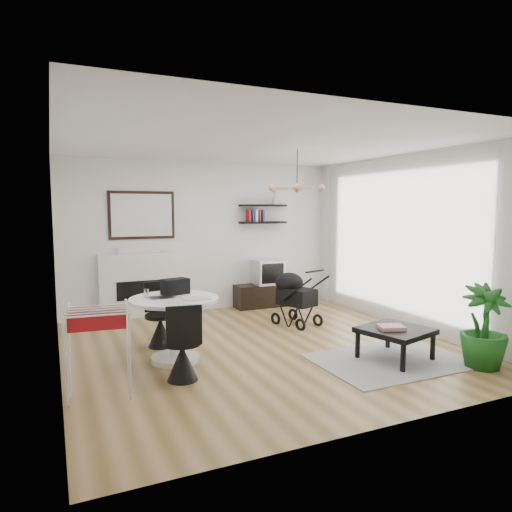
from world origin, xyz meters
name	(u,v)px	position (x,y,z in m)	size (l,w,h in m)	color
floor	(261,347)	(0.00, 0.00, 0.00)	(5.00, 5.00, 0.00)	brown
ceiling	(261,144)	(0.00, 0.00, 2.70)	(5.00, 5.00, 0.00)	white
wall_back	(203,237)	(0.00, 2.50, 1.35)	(5.00, 5.00, 0.00)	white
wall_left	(55,256)	(-2.50, 0.00, 1.35)	(5.00, 5.00, 0.00)	white
wall_right	(408,242)	(2.50, 0.00, 1.35)	(5.00, 5.00, 0.00)	white
sheer_curtain	(394,241)	(2.40, 0.20, 1.35)	(0.04, 3.60, 2.60)	white
fireplace	(144,277)	(-1.10, 2.42, 0.69)	(1.50, 0.17, 2.16)	white
shelf_lower	(263,222)	(1.14, 2.37, 1.60)	(0.90, 0.25, 0.04)	black
shelf_upper	(263,205)	(1.14, 2.37, 1.92)	(0.90, 0.25, 0.04)	black
pendant_lamp	(297,188)	(0.70, 0.30, 2.15)	(0.90, 0.90, 0.10)	tan
tv_console	(265,295)	(1.14, 2.29, 0.22)	(1.15, 0.40, 0.43)	black
crt_tv	(268,272)	(1.19, 2.29, 0.66)	(0.53, 0.46, 0.46)	silver
dining_table	(174,319)	(-1.21, -0.08, 0.52)	(1.08, 1.08, 0.79)	white
laptop	(163,298)	(-1.34, -0.10, 0.80)	(0.30, 0.19, 0.02)	black
black_bag	(175,286)	(-1.13, 0.14, 0.89)	(0.32, 0.19, 0.19)	black
newspaper	(196,298)	(-0.98, -0.25, 0.79)	(0.31, 0.26, 0.01)	white
drinking_glass	(146,293)	(-1.50, 0.09, 0.84)	(0.06, 0.06, 0.10)	white
chair_far	(160,326)	(-1.23, 0.60, 0.27)	(0.41, 0.43, 0.87)	black
chair_near	(183,356)	(-1.29, -0.75, 0.27)	(0.42, 0.44, 0.87)	black
drying_rack	(99,351)	(-2.16, -0.87, 0.48)	(0.66, 0.62, 0.90)	white
stroller	(294,300)	(1.00, 0.89, 0.40)	(0.68, 0.85, 0.93)	black
rug	(391,360)	(1.21, -1.17, 0.01)	(1.82, 1.31, 0.01)	#979797
coffee_table	(395,332)	(1.29, -1.15, 0.35)	(0.92, 0.92, 0.39)	black
magazines	(391,327)	(1.22, -1.16, 0.42)	(0.30, 0.24, 0.04)	#CC333C
potted_plant	(484,326)	(2.04, -1.79, 0.49)	(0.55, 0.55, 0.98)	#1A5719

